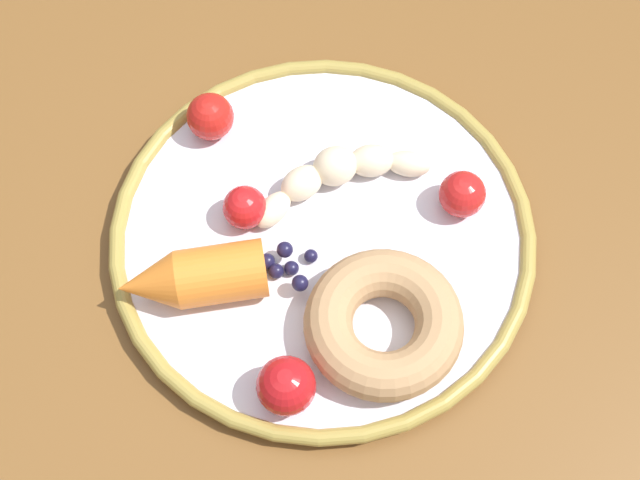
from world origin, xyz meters
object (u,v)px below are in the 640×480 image
Objects in this scene: banana at (338,174)px; tomato_far at (210,117)px; dining_table at (387,321)px; tomato_extra at (462,194)px; plate at (320,242)px; donut at (384,324)px; blueberry_pile at (292,269)px; tomato_mid at (245,207)px; tomato_near at (286,386)px; carrot_orange at (192,278)px.

banana is 3.01× the size of tomato_far.
dining_table is 0.15m from tomato_extra.
donut reaches higher than plate.
tomato_extra is at bearing 3.90° from tomato_far.
blueberry_pile is 1.65× the size of tomato_extra.
tomato_mid is (-0.05, 0.03, 0.01)m from blueberry_pile.
donut is at bearing 57.85° from tomato_near.
carrot_orange reaches higher than banana.
banana is at bearing 89.81° from blueberry_pile.
blueberry_pile is (0.06, 0.04, -0.01)m from carrot_orange.
tomato_near is (0.09, -0.04, -0.00)m from carrot_orange.
dining_table is at bearing 75.23° from tomato_near.
carrot_orange is (-0.07, -0.07, 0.02)m from plate.
plate reaches higher than dining_table.
donut is (0.08, -0.10, 0.00)m from banana.
tomato_near is 0.14m from tomato_mid.
donut reaches higher than banana.
tomato_extra is (0.09, 0.10, 0.01)m from blueberry_pile.
tomato_near is at bearing -67.80° from blueberry_pile.
tomato_mid is 0.16m from tomato_extra.
tomato_far is at bearing 177.68° from banana.
carrot_orange is 1.92× the size of blueberry_pile.
dining_table is 0.12m from plate.
tomato_near is at bearing -78.50° from banana.
banana is 0.13m from donut.
carrot_orange is 3.39× the size of tomato_mid.
plate is at bearing 47.59° from carrot_orange.
carrot_orange is (-0.12, -0.08, 0.13)m from dining_table.
blueberry_pile reaches higher than dining_table.
plate is (-0.06, -0.00, 0.11)m from dining_table.
banana is at bearing -168.93° from tomato_extra.
dining_table is at bearing 31.67° from carrot_orange.
banana is 2.72× the size of tomato_near.
tomato_far is 0.20m from tomato_extra.
banana is (-0.07, 0.05, 0.13)m from dining_table.
donut and tomato_extra have the same top height.
blueberry_pile is (-0.01, -0.03, 0.01)m from plate.
carrot_orange is at bearing -132.41° from plate.
tomato_mid is (0.01, 0.07, -0.00)m from carrot_orange.
tomato_far is (-0.11, 0.09, 0.01)m from blueberry_pile.
plate is 0.13m from tomato_far.
tomato_far reaches higher than plate.
dining_table is 24.56× the size of tomato_near.
dining_table is 9.06× the size of carrot_orange.
tomato_far is at bearing 111.17° from carrot_orange.
donut is (0.07, -0.05, 0.02)m from plate.
carrot_orange is at bearing -145.93° from blueberry_pile.
tomato_extra is (0.09, 0.02, 0.00)m from banana.
donut is at bearing -78.79° from dining_table.
plate is 0.05m from banana.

